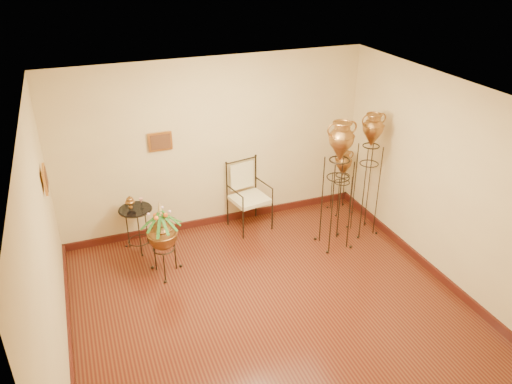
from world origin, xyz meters
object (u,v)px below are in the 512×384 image
object	(u,v)px
planter_urn	(162,233)
side_table	(138,228)
amphora_tall	(368,174)
amphora_mid	(337,185)
armchair	(250,197)

from	to	relation	value
planter_urn	side_table	bearing A→B (deg)	107.93
amphora_tall	planter_urn	bearing A→B (deg)	179.88
planter_urn	amphora_mid	bearing A→B (deg)	-4.04
amphora_mid	armchair	xyz separation A→B (m)	(-1.05, 0.96, -0.47)
side_table	planter_urn	bearing A→B (deg)	-72.07
amphora_tall	armchair	distance (m)	1.92
amphora_tall	amphora_mid	distance (m)	0.66
amphora_mid	side_table	world-z (taller)	amphora_mid
armchair	side_table	xyz separation A→B (m)	(-1.83, 0.00, -0.20)
amphora_tall	armchair	size ratio (longest dim) A/B	1.79
armchair	amphora_tall	bearing A→B (deg)	-36.09
amphora_tall	armchair	bearing A→B (deg)	155.08
planter_urn	side_table	world-z (taller)	planter_urn
amphora_tall	side_table	distance (m)	3.67
amphora_mid	armchair	world-z (taller)	amphora_mid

